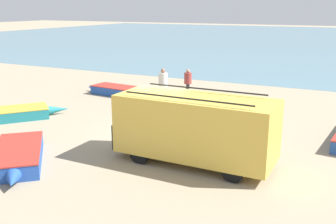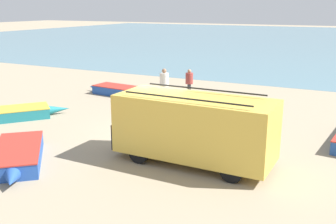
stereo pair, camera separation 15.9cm
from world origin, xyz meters
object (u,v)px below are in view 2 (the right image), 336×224
object	(u,v)px
fishing_rowboat_3	(121,91)
fisherman_1	(164,82)
parked_van	(194,127)
fishing_rowboat_0	(18,156)
fishing_rowboat_4	(208,108)
fisherman_0	(189,81)

from	to	relation	value
fishing_rowboat_3	fisherman_1	xyz separation A→B (m)	(3.06, -0.53, 0.84)
parked_van	fishing_rowboat_0	world-z (taller)	parked_van
fishing_rowboat_0	fishing_rowboat_4	xyz separation A→B (m)	(3.29, 8.54, 0.01)
fishing_rowboat_3	fisherman_1	world-z (taller)	fisherman_1
parked_van	fishing_rowboat_3	xyz separation A→B (m)	(-7.69, 7.44, -0.96)
parked_van	fishing_rowboat_3	bearing A→B (deg)	-43.18
fishing_rowboat_4	fisherman_1	distance (m)	3.16
fisherman_0	fisherman_1	xyz separation A→B (m)	(-0.63, -1.82, 0.14)
fisherman_1	parked_van	bearing A→B (deg)	100.58
fishing_rowboat_0	fisherman_1	world-z (taller)	fisherman_1
parked_van	fishing_rowboat_3	size ratio (longest dim) A/B	1.15
fishing_rowboat_0	fishing_rowboat_3	distance (m)	10.43
parked_van	fisherman_0	size ratio (longest dim) A/B	3.28
fisherman_0	parked_van	bearing A→B (deg)	110.56
parked_van	fishing_rowboat_4	xyz separation A→B (m)	(-1.77, 5.88, -0.95)
fishing_rowboat_4	parked_van	bearing A→B (deg)	47.18
fishing_rowboat_0	fisherman_0	xyz separation A→B (m)	(1.06, 11.38, 0.69)
fisherman_0	fisherman_1	size ratio (longest dim) A/B	0.87
parked_van	fishing_rowboat_4	distance (m)	6.21
parked_van	fisherman_0	xyz separation A→B (m)	(-4.01, 8.73, -0.27)
parked_van	fishing_rowboat_4	bearing A→B (deg)	-72.41
parked_van	fisherman_0	distance (m)	9.61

